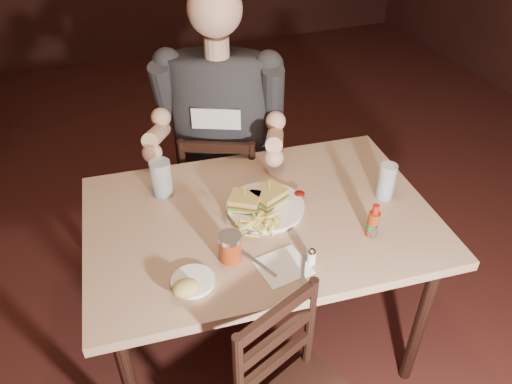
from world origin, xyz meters
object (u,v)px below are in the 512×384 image
object	(u,v)px
diner	(218,106)
dinner_plate	(265,208)
hot_sauce	(374,220)
glass_left	(161,178)
side_plate	(193,282)
main_table	(260,230)
syrup_dispenser	(230,247)
chair_far	(224,194)
glass_right	(386,182)

from	to	relation	value
diner	dinner_plate	distance (m)	0.57
dinner_plate	hot_sauce	xyz separation A→B (m)	(0.31, -0.27, 0.06)
glass_left	side_plate	world-z (taller)	glass_left
main_table	diner	bearing A→B (deg)	88.47
hot_sauce	syrup_dispenser	size ratio (longest dim) A/B	1.31
main_table	diner	distance (m)	0.63
chair_far	glass_right	size ratio (longest dim) A/B	5.50
dinner_plate	side_plate	xyz separation A→B (m)	(-0.36, -0.27, -0.00)
diner	syrup_dispenser	xyz separation A→B (m)	(-0.20, -0.75, -0.14)
main_table	side_plate	xyz separation A→B (m)	(-0.33, -0.24, 0.08)
main_table	side_plate	world-z (taller)	side_plate
glass_left	hot_sauce	size ratio (longest dim) A/B	1.10
glass_left	glass_right	world-z (taller)	glass_right
glass_left	side_plate	bearing A→B (deg)	-91.54
hot_sauce	chair_far	bearing A→B (deg)	109.35
chair_far	dinner_plate	world-z (taller)	chair_far
chair_far	side_plate	distance (m)	1.00
main_table	chair_far	distance (m)	0.68
glass_left	syrup_dispenser	bearing A→B (deg)	-72.99
diner	side_plate	bearing A→B (deg)	-88.77
glass_right	diner	bearing A→B (deg)	127.74
chair_far	glass_left	xyz separation A→B (m)	(-0.36, -0.35, 0.42)
chair_far	side_plate	bearing A→B (deg)	91.16
main_table	glass_right	size ratio (longest dim) A/B	9.06
main_table	hot_sauce	bearing A→B (deg)	-35.61
diner	side_plate	world-z (taller)	diner
glass_left	hot_sauce	xyz separation A→B (m)	(0.66, -0.52, -0.01)
chair_far	glass_right	world-z (taller)	glass_right
chair_far	glass_left	distance (m)	0.65
diner	hot_sauce	world-z (taller)	diner
glass_right	hot_sauce	size ratio (longest dim) A/B	1.11
diner	side_plate	distance (m)	0.90
glass_right	dinner_plate	bearing A→B (deg)	168.63
glass_right	side_plate	distance (m)	0.86
dinner_plate	glass_right	bearing A→B (deg)	-11.37
syrup_dispenser	side_plate	bearing A→B (deg)	-151.51
chair_far	diner	bearing A→B (deg)	90.00
main_table	hot_sauce	distance (m)	0.44
glass_right	hot_sauce	world-z (taller)	glass_right
diner	glass_right	world-z (taller)	diner
dinner_plate	side_plate	world-z (taller)	dinner_plate
side_plate	main_table	bearing A→B (deg)	36.14
diner	glass_left	size ratio (longest dim) A/B	6.85
chair_far	syrup_dispenser	bearing A→B (deg)	99.06
chair_far	dinner_plate	distance (m)	0.69
chair_far	side_plate	size ratio (longest dim) A/B	5.98
diner	dinner_plate	size ratio (longest dim) A/B	3.54
dinner_plate	hot_sauce	size ratio (longest dim) A/B	2.14
glass_left	diner	bearing A→B (deg)	41.64
glass_left	side_plate	xyz separation A→B (m)	(-0.01, -0.51, -0.07)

